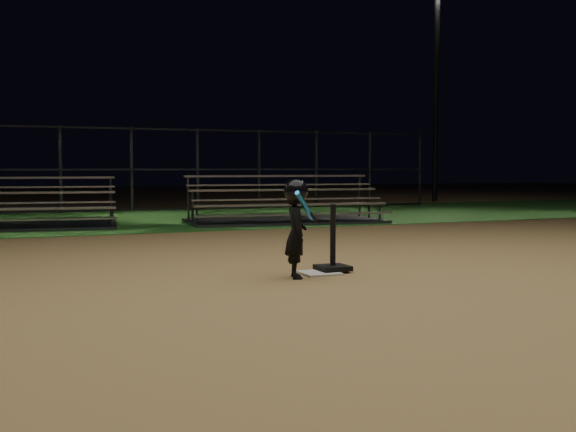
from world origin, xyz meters
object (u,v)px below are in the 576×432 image
Objects in this scene: bleacher_right at (285,213)px; light_pole_right at (437,72)px; child_batter at (296,226)px; batting_tee at (333,258)px; bleacher_left at (8,218)px; home_plate at (319,273)px.

bleacher_right is 0.58× the size of light_pole_right.
child_batter is at bearing -105.47° from bleacher_right.
batting_tee is 19.56m from light_pole_right.
bleacher_right is at bearing 0.27° from bleacher_left.
child_batter is 0.25× the size of bleacher_right.
home_plate is at bearing -60.02° from bleacher_left.
bleacher_left is 6.17m from bleacher_right.
batting_tee is 0.70× the size of child_batter.
bleacher_left is at bearing -156.93° from light_pole_right.
light_pole_right is (12.39, 15.13, 4.32)m from child_batter.
light_pole_right is at bearing 30.55° from bleacher_left.
child_batter reaches higher than bleacher_right.
child_batter is 9.09m from bleacher_left.
home_plate is at bearing -103.36° from bleacher_right.
bleacher_right is (2.43, 7.51, 0.05)m from batting_tee.
light_pole_right reaches higher than home_plate.
home_plate is 0.55× the size of batting_tee.
home_plate is 0.38× the size of child_batter.
light_pole_right is (11.78, 14.87, 4.77)m from batting_tee.
home_plate is 0.75m from child_batter.
bleacher_left is (-3.07, 8.55, -0.40)m from child_batter.
light_pole_right reaches higher than bleacher_left.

